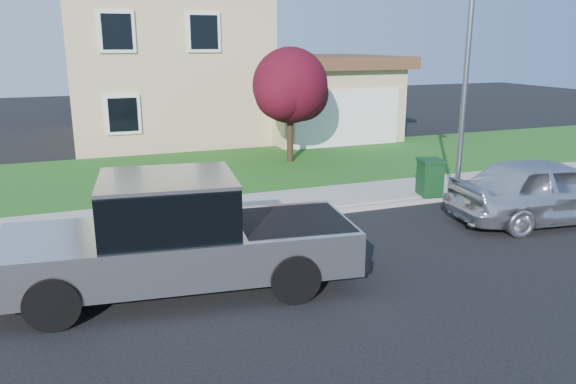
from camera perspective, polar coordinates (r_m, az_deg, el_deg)
The scene contains 11 objects.
ground at distance 11.11m, azimuth 1.64°, elevation -7.43°, with size 80.00×80.00×0.00m, color black.
curb at distance 13.97m, azimuth 0.85°, elevation -2.40°, with size 40.00×0.20×0.12m, color gray.
sidewalk at distance 14.95m, azimuth -0.72°, elevation -1.17°, with size 40.00×2.00×0.15m, color gray.
lawn at distance 19.11m, azimuth -5.42°, elevation 2.28°, with size 40.00×7.00×0.10m, color #1C5117.
house at distance 26.41m, azimuth -9.69°, elevation 12.47°, with size 14.00×11.30×6.85m.
pickup_truck at distance 9.94m, azimuth -11.15°, elevation -4.56°, with size 6.46×2.85×2.05m.
woman at distance 11.38m, azimuth -8.96°, elevation -2.83°, with size 0.64×0.52×1.66m.
sedan at distance 14.82m, azimuth 24.83°, elevation 0.17°, with size 1.89×4.69×1.60m, color silver.
ornamental_tree at distance 19.82m, azimuth 0.33°, elevation 10.42°, with size 2.91×2.62×3.99m.
trash_bin at distance 15.87m, azimuth 14.23°, elevation 1.50°, with size 0.75×0.82×1.00m.
street_lamp at distance 14.60m, azimuth 17.65°, elevation 10.38°, with size 0.39×0.74×5.68m.
Camera 1 is at (-3.98, -9.47, 4.24)m, focal length 35.00 mm.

